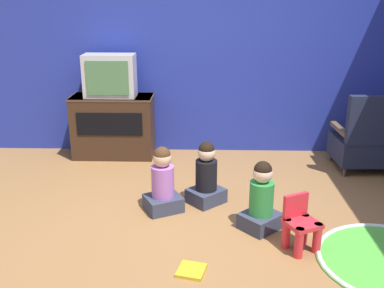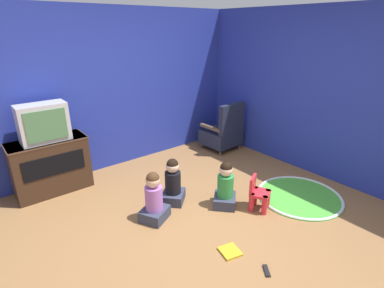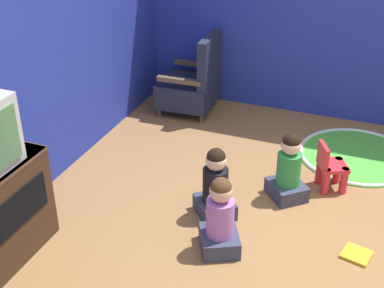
% 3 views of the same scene
% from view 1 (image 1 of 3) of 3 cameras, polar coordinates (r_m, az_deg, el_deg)
% --- Properties ---
extents(ground_plane, '(30.00, 30.00, 0.00)m').
position_cam_1_polar(ground_plane, '(3.96, 1.94, -11.27)').
color(ground_plane, olive).
extents(wall_back, '(5.37, 0.12, 2.52)m').
position_cam_1_polar(wall_back, '(5.73, -1.24, 11.47)').
color(wall_back, '#23339E').
rests_on(wall_back, ground_plane).
extents(tv_cabinet, '(1.01, 0.46, 0.77)m').
position_cam_1_polar(tv_cabinet, '(5.71, -9.95, 2.34)').
color(tv_cabinet, '#382316').
rests_on(tv_cabinet, ground_plane).
extents(television, '(0.61, 0.32, 0.51)m').
position_cam_1_polar(television, '(5.53, -10.39, 8.51)').
color(television, '#B7B7BC').
rests_on(television, tv_cabinet).
extents(black_armchair, '(0.65, 0.64, 0.93)m').
position_cam_1_polar(black_armchair, '(5.54, 21.03, 0.23)').
color(black_armchair, brown).
rests_on(black_armchair, ground_plane).
extents(yellow_kid_chair, '(0.33, 0.32, 0.45)m').
position_cam_1_polar(yellow_kid_chair, '(3.76, 13.63, -10.21)').
color(yellow_kid_chair, red).
rests_on(yellow_kid_chair, ground_plane).
extents(child_watching_left, '(0.42, 0.40, 0.64)m').
position_cam_1_polar(child_watching_left, '(4.24, -3.73, -5.01)').
color(child_watching_left, '#33384C').
rests_on(child_watching_left, ground_plane).
extents(child_watching_center, '(0.43, 0.42, 0.63)m').
position_cam_1_polar(child_watching_center, '(4.39, 1.82, -4.18)').
color(child_watching_center, '#33384C').
rests_on(child_watching_center, ground_plane).
extents(child_watching_right, '(0.43, 0.42, 0.63)m').
position_cam_1_polar(child_watching_right, '(3.96, 8.79, -7.05)').
color(child_watching_right, '#33384C').
rests_on(child_watching_right, ground_plane).
extents(book, '(0.24, 0.25, 0.02)m').
position_cam_1_polar(book, '(3.47, -0.08, -15.76)').
color(book, gold).
rests_on(book, ground_plane).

